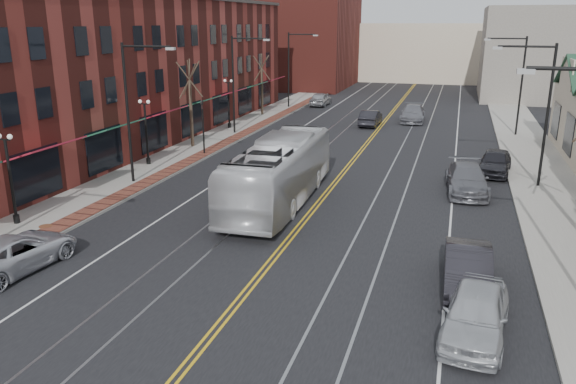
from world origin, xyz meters
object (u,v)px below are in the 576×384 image
Objects in this scene: parked_car_a at (476,313)px; parked_car_d at (495,162)px; parked_suv at (15,252)px; parked_car_c at (467,179)px; transit_bus at (279,172)px; parked_car_b at (468,269)px.

parked_car_d reaches higher than parked_car_a.
parked_car_c is at bearing -130.27° from parked_suv.
parked_car_c is (9.50, 4.90, -0.92)m from transit_bus.
parked_car_b is 1.01× the size of parked_car_d.
transit_bus is 2.64× the size of parked_car_b.
parked_car_c is at bearing -154.02° from transit_bus.
parked_car_a is 15.74m from parked_car_c.
transit_bus is 14.60m from parked_car_a.
parked_car_b is 0.86× the size of parked_car_c.
parked_car_c reaches higher than parked_suv.
transit_bus is 2.28× the size of parked_car_c.
parked_car_d is (1.70, 17.19, 0.02)m from parked_car_b.
parked_car_b is at bearing -94.39° from parked_car_c.
parked_car_a is at bearing -87.48° from parked_car_b.
parked_car_c is (0.00, 12.48, 0.02)m from parked_car_b.
transit_bus is 10.73m from parked_car_c.
parked_car_d is at bearing -140.69° from transit_bus.
parked_car_a is at bearing -173.38° from parked_suv.
parked_car_a reaches higher than parked_car_b.
parked_car_c is (16.74, 15.83, 0.07)m from parked_suv.
parked_car_d is (11.20, 9.60, -0.92)m from transit_bus.
parked_car_a is 0.98× the size of parked_car_b.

